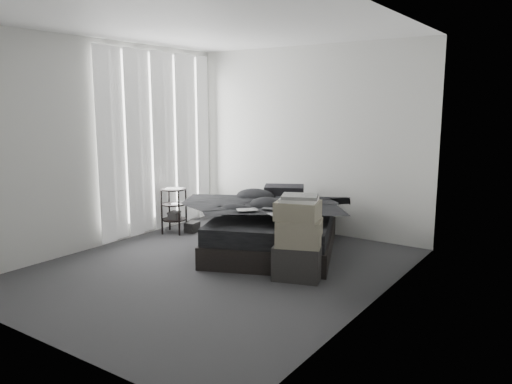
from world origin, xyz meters
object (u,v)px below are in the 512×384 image
Objects in this scene: laptop at (303,196)px; side_stand at (174,211)px; box_lower at (298,262)px; bed at (274,240)px.

laptop reaches higher than side_stand.
laptop is at bearing 116.62° from box_lower.
side_stand is (-1.94, -0.24, -0.38)m from laptop.
bed is 1.04m from box_lower.
side_stand reaches higher than bed.
side_stand is (-1.63, -0.06, 0.18)m from bed.
side_stand is 2.47m from box_lower.
bed is at bearing 136.42° from box_lower.
box_lower is at bearing -68.14° from laptop.
bed is 0.66m from laptop.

